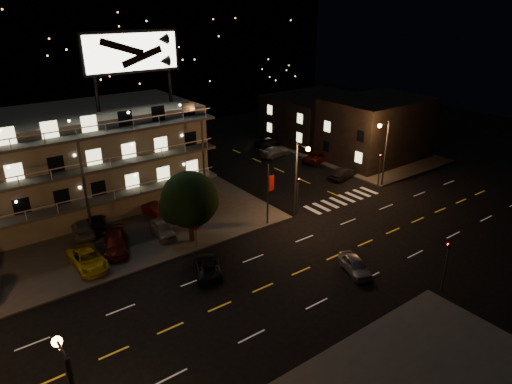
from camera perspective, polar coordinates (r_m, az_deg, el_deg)
ground at (r=37.58m, az=3.33°, el=-10.83°), size 140.00×140.00×0.00m
curb_nw at (r=48.86m, az=-25.57°, el=-4.68°), size 44.00×24.00×0.15m
curb_ne at (r=69.85m, az=11.87°, el=5.12°), size 16.00×24.00×0.15m
motel at (r=51.17m, az=-23.14°, el=3.38°), size 28.00×13.80×18.10m
side_bldg_front at (r=66.23m, az=14.73°, el=7.65°), size 14.06×10.00×8.50m
side_bldg_back at (r=74.23m, az=7.48°, el=9.21°), size 14.06×12.00×7.00m
hill_backdrop at (r=94.12m, az=-28.61°, el=14.60°), size 120.00×25.00×24.00m
streetlight_nc at (r=45.69m, az=5.33°, el=2.46°), size 0.44×1.92×8.00m
streetlight_ne at (r=55.52m, az=15.72°, el=5.42°), size 1.92×0.44×8.00m
signal_nw at (r=47.27m, az=5.23°, el=0.06°), size 0.20×0.27×4.60m
signal_sw at (r=37.77m, az=22.70°, el=-8.02°), size 0.20×0.27×4.60m
signal_ne at (r=56.26m, az=15.21°, el=3.13°), size 0.27×0.20×4.60m
banner_north at (r=44.54m, az=1.57°, el=-0.13°), size 0.83×0.16×6.40m
stop_sign at (r=41.38m, az=-7.49°, el=-4.86°), size 0.91×0.11×2.61m
tree at (r=41.37m, az=-8.36°, el=-1.13°), size 5.37×5.17×6.77m
lot_car_2 at (r=40.98m, az=-20.29°, el=-7.88°), size 2.43×5.10×1.40m
lot_car_3 at (r=42.66m, az=-17.12°, el=-6.13°), size 3.56×5.40×1.45m
lot_car_4 at (r=44.20m, az=-11.59°, el=-4.51°), size 2.16×4.26×1.39m
lot_car_7 at (r=46.48m, az=-20.87°, el=-4.24°), size 2.50×4.87×1.35m
lot_car_8 at (r=46.89m, az=-19.27°, el=-3.62°), size 2.81×4.83×1.54m
lot_car_9 at (r=48.72m, az=-12.92°, el=-1.99°), size 2.06×4.23×1.34m
side_car_0 at (r=58.38m, az=10.87°, el=2.27°), size 4.29×2.17×1.35m
side_car_1 at (r=64.29m, az=7.75°, el=4.47°), size 5.72×3.73×1.46m
side_car_2 at (r=65.77m, az=2.45°, el=5.07°), size 5.06×2.45×1.42m
side_car_3 at (r=70.27m, az=1.59°, el=6.28°), size 4.61×2.61×1.48m
road_car_east at (r=38.94m, az=12.27°, el=-8.91°), size 2.85×4.19×1.32m
road_car_west at (r=38.26m, az=-6.08°, el=-9.17°), size 3.70×4.88×1.23m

